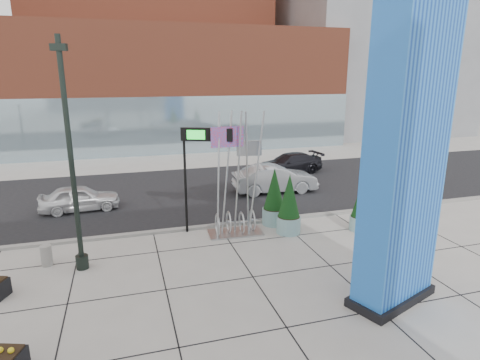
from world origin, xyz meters
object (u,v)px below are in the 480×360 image
object	(u,v)px
lamp_post	(73,181)
car_white_west	(80,198)
concrete_bollard	(47,256)
blue_pylon	(406,151)
car_silver_mid	(275,179)
overhead_street_sign	(203,142)
public_art_sculpture	(236,203)

from	to	relation	value
lamp_post	car_white_west	distance (m)	7.34
concrete_bollard	car_white_west	world-z (taller)	car_white_west
blue_pylon	concrete_bollard	distance (m)	12.81
lamp_post	car_white_west	xyz separation A→B (m)	(-0.61, 6.83, -2.63)
car_silver_mid	concrete_bollard	bearing A→B (deg)	122.08
lamp_post	car_silver_mid	size ratio (longest dim) A/B	1.62
blue_pylon	car_white_west	xyz separation A→B (m)	(-10.03, 11.78, -4.05)
overhead_street_sign	car_silver_mid	distance (m)	7.71
car_silver_mid	public_art_sculpture	bearing A→B (deg)	146.72
car_white_west	car_silver_mid	world-z (taller)	car_silver_mid
public_art_sculpture	car_silver_mid	size ratio (longest dim) A/B	1.09
overhead_street_sign	car_white_west	size ratio (longest dim) A/B	1.19
blue_pylon	concrete_bollard	xyz separation A→B (m)	(-10.69, 5.58, -4.32)
lamp_post	public_art_sculpture	distance (m)	6.72
concrete_bollard	overhead_street_sign	bearing A→B (deg)	16.00
blue_pylon	public_art_sculpture	size ratio (longest dim) A/B	1.81
blue_pylon	car_white_west	world-z (taller)	blue_pylon
concrete_bollard	overhead_street_sign	world-z (taller)	overhead_street_sign
blue_pylon	car_white_west	size ratio (longest dim) A/B	2.49
lamp_post	concrete_bollard	bearing A→B (deg)	153.71
car_silver_mid	lamp_post	bearing A→B (deg)	127.46
lamp_post	overhead_street_sign	bearing A→B (deg)	25.85
car_silver_mid	car_white_west	bearing A→B (deg)	94.15
concrete_bollard	public_art_sculpture	bearing A→B (deg)	7.56
lamp_post	car_silver_mid	xyz separation A→B (m)	(10.21, 7.13, -2.48)
overhead_street_sign	car_silver_mid	xyz separation A→B (m)	(5.21, 4.70, -3.19)
public_art_sculpture	overhead_street_sign	world-z (taller)	public_art_sculpture
lamp_post	car_white_west	size ratio (longest dim) A/B	2.06
blue_pylon	concrete_bollard	world-z (taller)	blue_pylon
lamp_post	car_white_west	bearing A→B (deg)	95.13
blue_pylon	car_silver_mid	distance (m)	12.72
blue_pylon	public_art_sculpture	world-z (taller)	blue_pylon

